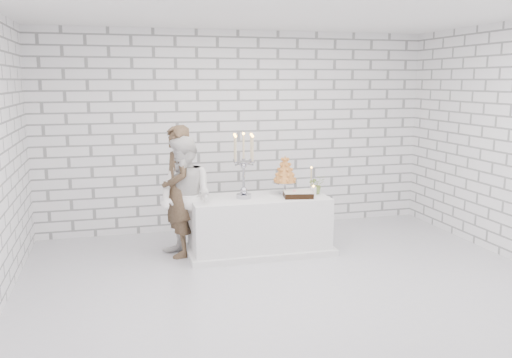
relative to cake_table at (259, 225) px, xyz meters
name	(u,v)px	position (x,y,z in m)	size (l,w,h in m)	color
ground	(289,283)	(0.03, -1.19, -0.38)	(6.00, 5.00, 0.01)	silver
ceiling	(292,8)	(0.03, -1.19, 2.62)	(6.00, 5.00, 0.01)	white
wall_back	(238,131)	(0.03, 1.31, 1.12)	(6.00, 0.01, 3.00)	white
wall_front	(414,201)	(0.03, -3.69, 1.12)	(6.00, 0.01, 3.00)	white
cake_table	(259,225)	(0.00, 0.00, 0.00)	(1.80, 0.80, 0.75)	white
groom	(178,191)	(-1.05, 0.15, 0.48)	(0.62, 0.41, 1.70)	#3E2E1F
bride	(186,198)	(-0.97, -0.01, 0.41)	(0.77, 0.60, 1.58)	white
candelabra	(244,166)	(-0.21, -0.02, 0.81)	(0.35, 0.35, 0.86)	#A4A5AF
croquembouche	(285,175)	(0.39, 0.12, 0.64)	(0.34, 0.34, 0.53)	#B06321
chocolate_cake	(298,194)	(0.49, -0.16, 0.42)	(0.37, 0.27, 0.08)	black
pillar_candle	(313,191)	(0.73, -0.10, 0.44)	(0.08, 0.08, 0.12)	white
extra_taper	(311,180)	(0.80, 0.20, 0.54)	(0.06, 0.06, 0.32)	beige
flowers	(316,184)	(0.81, 0.01, 0.50)	(0.23, 0.20, 0.25)	olive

